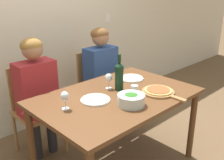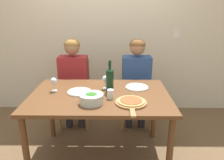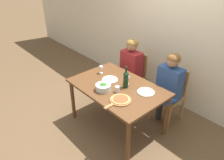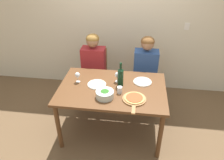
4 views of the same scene
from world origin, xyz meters
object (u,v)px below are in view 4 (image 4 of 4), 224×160
Objects in this scene: wine_bottle at (120,76)px; dinner_plate_left at (97,84)px; person_man at (146,66)px; water_tumbler at (120,90)px; broccoli_bowl at (105,94)px; dinner_plate_right at (142,82)px; chair_right at (144,76)px; person_woman at (93,63)px; wine_glass_right at (117,75)px; pizza_on_board at (134,99)px; wine_glass_left at (77,75)px; chair_left at (95,73)px.

dinner_plate_left is at bearing -174.11° from wine_bottle.
person_man is 0.89m from water_tumbler.
dinner_plate_right is at bearing 41.90° from broccoli_bowl.
dinner_plate_right is at bearing 13.58° from dinner_plate_left.
chair_right is 0.90m from person_woman.
chair_right is 1.21m from broccoli_bowl.
wine_glass_right is (0.27, 0.12, 0.10)m from dinner_plate_left.
chair_right is at bearing 82.37° from pizza_on_board.
pizza_on_board is at bearing -1.17° from broccoli_bowl.
person_man is at bearing 33.44° from wine_glass_left.
dinner_plate_left is at bearing -155.90° from wine_glass_right.
person_woman is at bearing 128.73° from wine_bottle.
wine_bottle reaches higher than broccoli_bowl.
person_man reaches higher than dinner_plate_left.
dinner_plate_left is at bearing -74.37° from person_woman.
wine_glass_right reaches higher than dinner_plate_right.
dinner_plate_left is (-0.16, 0.27, -0.04)m from broccoli_bowl.
water_tumbler is (0.52, -0.82, 0.06)m from person_woman.
broccoli_bowl is (0.34, -1.05, 0.31)m from chair_left.
chair_left is 2.72× the size of wine_bottle.
person_man is 13.57× the size of water_tumbler.
dinner_plate_right is at bearing 4.81° from wine_glass_right.
chair_right is 0.68m from dinner_plate_right.
person_man is (0.85, 0.00, 0.00)m from person_woman.
wine_glass_right is (-0.35, -0.03, 0.10)m from dinner_plate_right.
dinner_plate_right is (-0.04, -0.52, 0.03)m from person_man.
person_man is at bearing 67.59° from water_tumbler.
wine_glass_right is at bearing -175.19° from dinner_plate_right.
broccoli_bowl is at bearing -35.79° from wine_glass_left.
person_man is 4.87× the size of dinner_plate_right.
dinner_plate_left is at bearing -166.42° from dinner_plate_right.
broccoli_bowl reaches higher than dinner_plate_left.
chair_left is 0.90m from person_man.
chair_left reaches higher than dinner_plate_left.
person_man is at bearing 81.50° from pizza_on_board.
chair_right reaches higher than dinner_plate_left.
person_woman is at bearing 147.48° from dinner_plate_right.
chair_left and chair_right have the same top height.
person_man is 1.14m from wine_glass_left.
wine_glass_left and wine_glass_right have the same top height.
dinner_plate_right is 0.91m from wine_glass_left.
broccoli_bowl is 1.52× the size of wine_glass_right.
person_man is at bearing -90.00° from chair_right.
chair_left is at bearing 108.11° from broccoli_bowl.
wine_glass_left is at bearing -171.88° from wine_glass_right.
chair_left is 0.99m from wine_bottle.
dinner_plate_left is at bearing 152.28° from pizza_on_board.
chair_left is 0.75× the size of person_man.
wine_glass_right is (-0.05, 0.09, -0.04)m from wine_bottle.
person_woman is 4.87× the size of dinner_plate_right.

